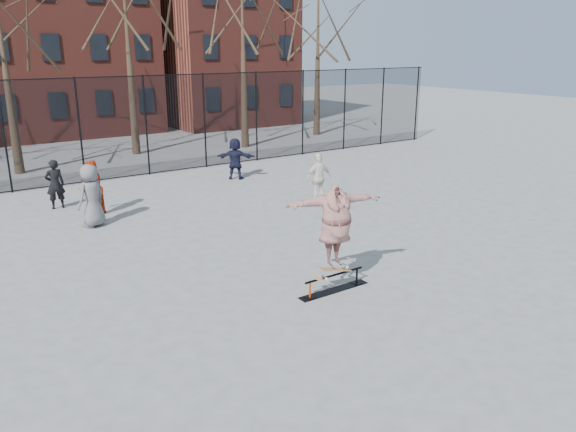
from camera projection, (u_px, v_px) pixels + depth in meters
ground at (320, 289)px, 12.24m from camera, size 100.00×100.00×0.00m
skate_rail at (334, 284)px, 12.14m from camera, size 1.76×0.27×0.39m
skateboard at (334, 272)px, 12.05m from camera, size 0.91×0.22×0.11m
skater at (335, 230)px, 11.78m from camera, size 2.26×1.05×1.78m
bystander_grey at (91, 196)px, 16.25m from camera, size 1.08×0.95×1.85m
bystander_black at (55, 184)px, 18.10m from camera, size 0.61×0.42×1.62m
bystander_red at (92, 188)px, 17.35m from camera, size 1.06×1.02×1.73m
bystander_white at (319, 178)px, 18.85m from camera, size 1.00×0.47×1.67m
bystander_navy at (235, 159)px, 22.12m from camera, size 1.49×1.34×1.64m
fence at (116, 127)px, 21.86m from camera, size 34.03×0.07×4.00m
rowhouses at (47, 27)px, 31.32m from camera, size 29.00×7.00×13.00m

